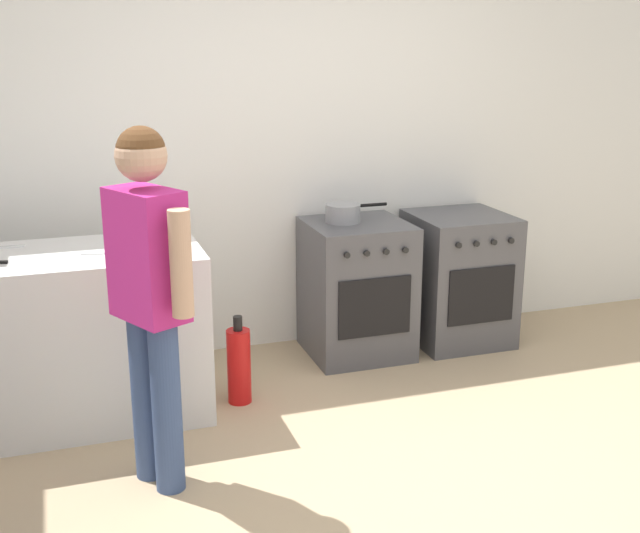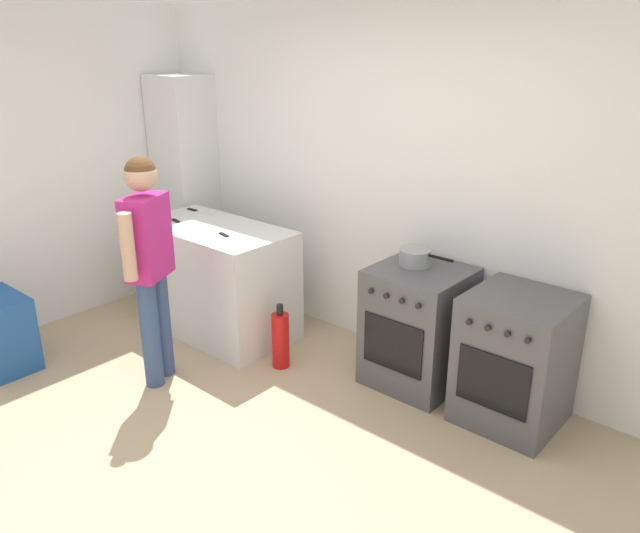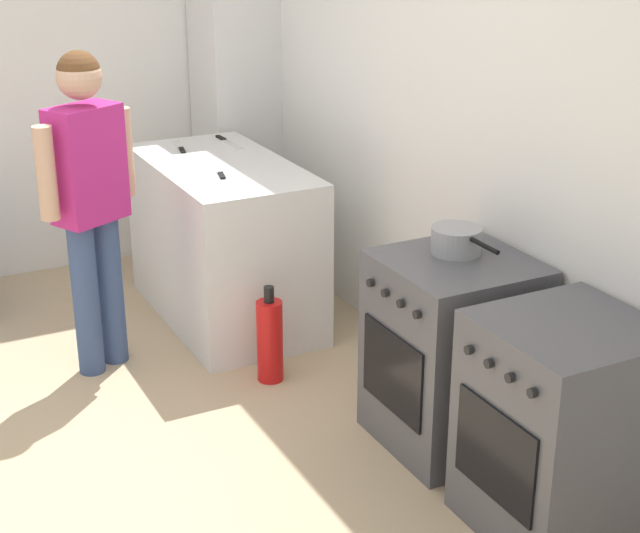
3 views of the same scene
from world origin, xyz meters
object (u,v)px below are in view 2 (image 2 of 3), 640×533
at_px(oven_left, 418,327).
at_px(larder_cabinet, 186,186).
at_px(oven_right, 515,359).
at_px(pot, 415,257).
at_px(knife_utility, 220,233).
at_px(fire_extinguisher, 281,340).
at_px(knife_chef, 171,219).
at_px(recycling_crate_lower, 3,350).
at_px(knife_bread, 200,212).
at_px(person, 148,253).

relative_size(oven_left, larder_cabinet, 0.42).
xyz_separation_m(oven_right, pot, (-0.79, 0.04, 0.48)).
relative_size(knife_utility, fire_extinguisher, 0.50).
xyz_separation_m(oven_left, fire_extinguisher, (-0.87, -0.48, -0.21)).
bearing_deg(oven_left, knife_utility, -163.14).
distance_m(knife_chef, fire_extinguisher, 1.43).
distance_m(oven_left, oven_right, 0.71).
height_order(pot, larder_cabinet, larder_cabinet).
distance_m(fire_extinguisher, recycling_crate_lower, 2.06).
relative_size(oven_left, knife_utility, 3.40).
bearing_deg(knife_bread, knife_chef, -94.28).
bearing_deg(larder_cabinet, oven_right, -1.74).
bearing_deg(larder_cabinet, pot, -1.30).
height_order(knife_bread, fire_extinguisher, knife_bread).
bearing_deg(knife_utility, larder_cabinet, 153.78).
height_order(knife_utility, recycling_crate_lower, knife_utility).
height_order(fire_extinguisher, recycling_crate_lower, fire_extinguisher).
xyz_separation_m(oven_right, fire_extinguisher, (-1.58, -0.48, -0.21)).
xyz_separation_m(recycling_crate_lower, larder_cabinet, (-0.23, 1.94, 0.86)).
relative_size(oven_left, person, 0.53).
relative_size(knife_bread, fire_extinguisher, 0.70).
distance_m(oven_left, larder_cabinet, 2.71).
relative_size(person, fire_extinguisher, 3.21).
height_order(knife_utility, fire_extinguisher, knife_utility).
distance_m(pot, knife_bread, 2.04).
xyz_separation_m(knife_chef, larder_cabinet, (-0.52, 0.56, 0.10)).
bearing_deg(knife_bread, oven_right, 3.53).
relative_size(oven_right, knife_utility, 3.40).
bearing_deg(oven_left, pot, 150.61).
height_order(person, recycling_crate_lower, person).
height_order(oven_left, knife_bread, knife_bread).
relative_size(knife_chef, larder_cabinet, 0.16).
bearing_deg(recycling_crate_lower, oven_right, 30.39).
xyz_separation_m(oven_left, person, (-1.40, -1.18, 0.53)).
xyz_separation_m(pot, recycling_crate_lower, (-2.34, -1.88, -0.77)).
bearing_deg(fire_extinguisher, knife_bread, 166.18).
xyz_separation_m(pot, fire_extinguisher, (-0.79, -0.52, -0.69)).
xyz_separation_m(oven_right, knife_chef, (-2.84, -0.46, 0.48)).
bearing_deg(oven_right, knife_utility, -168.37).
height_order(knife_bread, knife_utility, same).
bearing_deg(larder_cabinet, knife_bread, -26.89).
height_order(pot, knife_chef, pot).
distance_m(pot, fire_extinguisher, 1.17).
distance_m(pot, knife_utility, 1.52).
xyz_separation_m(oven_left, knife_bread, (-2.11, -0.17, 0.48)).
bearing_deg(fire_extinguisher, oven_right, 16.79).
bearing_deg(pot, fire_extinguisher, -146.66).
xyz_separation_m(knife_chef, fire_extinguisher, (1.26, -0.02, -0.69)).
height_order(fire_extinguisher, larder_cabinet, larder_cabinet).
bearing_deg(fire_extinguisher, larder_cabinet, 161.95).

